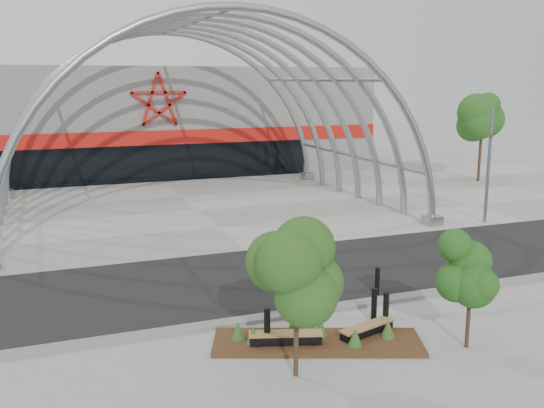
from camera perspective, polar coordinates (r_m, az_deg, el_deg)
The scene contains 18 objects.
ground at distance 19.46m, azimuth 4.26°, elevation -9.77°, with size 140.00×140.00×0.00m, color gray.
road at distance 22.48m, azimuth 0.46°, elevation -6.72°, with size 140.00×7.00×0.02m, color black.
forecourt at distance 33.56m, azimuth -7.02°, elevation -0.61°, with size 60.00×17.00×0.04m, color gray.
kerb at distance 19.23m, azimuth 4.59°, elevation -9.85°, with size 60.00×0.50×0.12m, color slate.
arena_building at distance 50.52m, azimuth -12.11°, elevation 7.88°, with size 34.00×15.24×8.00m.
vault_canopy at distance 33.56m, azimuth -7.02°, elevation -0.61°, with size 20.80×15.80×20.36m.
planting_bed at distance 16.99m, azimuth 4.03°, elevation -12.54°, with size 5.92×3.66×0.60m.
signal_pole at distance 31.89m, azimuth 19.72°, elevation 3.59°, with size 0.27×0.81×5.73m.
street_tree_0 at distance 14.34m, azimuth 2.34°, elevation -6.19°, with size 1.65×1.65×3.77m.
street_tree_1 at distance 16.83m, azimuth 18.30°, elevation -5.54°, with size 1.35×1.35×3.19m.
bench_0 at distance 16.74m, azimuth 1.28°, elevation -12.67°, with size 2.03×1.02×0.42m.
bench_1 at distance 17.50m, azimuth 8.92°, elevation -11.76°, with size 1.86×0.90×0.38m.
bollard_0 at distance 16.64m, azimuth -0.46°, elevation -11.54°, with size 0.17×0.17×1.08m, color black.
bollard_1 at distance 17.98m, azimuth 2.24°, elevation -9.77°, with size 0.17×0.17×1.06m, color black.
bollard_2 at distance 18.41m, azimuth 9.59°, elevation -9.40°, with size 0.17×0.17×1.07m, color black.
bollard_3 at distance 18.09m, azimuth 10.66°, elevation -9.81°, with size 0.17×0.17×1.08m, color black.
bollard_4 at distance 20.69m, azimuth 9.88°, elevation -7.18°, with size 0.15×0.15×0.96m, color black.
bg_tree_1 at distance 44.91m, azimuth 19.17°, elevation 7.38°, with size 2.70×2.70×5.91m.
Camera 1 is at (-7.77, -16.37, 7.10)m, focal length 40.00 mm.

